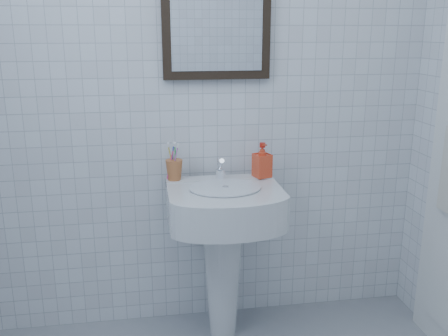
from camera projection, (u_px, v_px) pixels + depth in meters
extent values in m
cube|color=silver|center=(203.00, 77.00, 2.34)|extent=(2.20, 0.02, 2.50)
cone|color=silver|center=(223.00, 274.00, 2.42)|extent=(0.20, 0.20, 0.64)
cube|color=silver|center=(224.00, 204.00, 2.27)|extent=(0.51, 0.37, 0.16)
cube|color=silver|center=(220.00, 180.00, 2.39)|extent=(0.51, 0.09, 0.03)
cylinder|color=silver|center=(225.00, 187.00, 2.22)|extent=(0.32, 0.32, 0.01)
cylinder|color=white|center=(220.00, 174.00, 2.36)|extent=(0.05, 0.05, 0.05)
cylinder|color=white|center=(221.00, 164.00, 2.33)|extent=(0.02, 0.09, 0.07)
cylinder|color=white|center=(220.00, 166.00, 2.36)|extent=(0.03, 0.05, 0.08)
imported|color=red|center=(262.00, 160.00, 2.38)|extent=(0.09, 0.09, 0.17)
cube|color=black|center=(216.00, 10.00, 2.26)|extent=(0.50, 0.04, 0.62)
cube|color=white|center=(217.00, 10.00, 2.24)|extent=(0.42, 0.00, 0.54)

